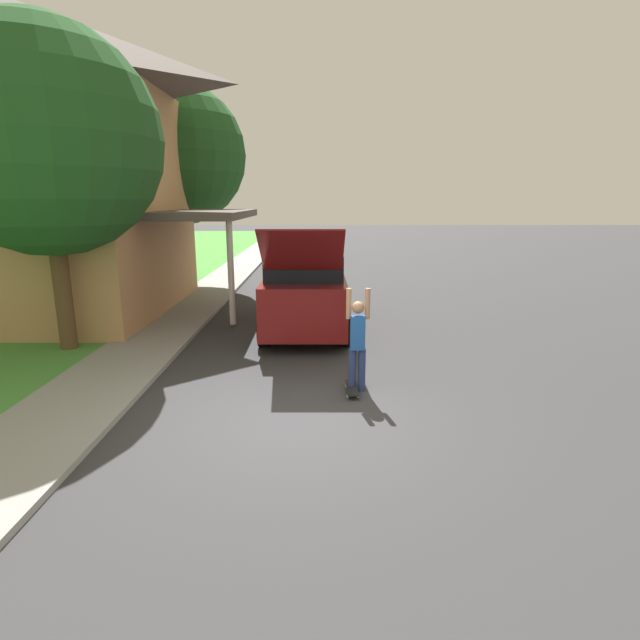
# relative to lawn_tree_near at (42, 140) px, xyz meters

# --- Properties ---
(ground_plane) EXTENTS (120.00, 120.00, 0.00)m
(ground_plane) POSITION_rel_lawn_tree_near_xyz_m (5.19, -3.60, -4.45)
(ground_plane) COLOR #333335
(lawn) EXTENTS (10.00, 80.00, 0.08)m
(lawn) POSITION_rel_lawn_tree_near_xyz_m (-2.81, 2.40, -4.41)
(lawn) COLOR #478E38
(lawn) RESTS_ON ground_plane
(sidewalk) EXTENTS (1.80, 80.00, 0.10)m
(sidewalk) POSITION_rel_lawn_tree_near_xyz_m (1.59, 2.40, -4.40)
(sidewalk) COLOR gray
(sidewalk) RESTS_ON ground_plane
(house) EXTENTS (11.28, 7.85, 8.55)m
(house) POSITION_rel_lawn_tree_near_xyz_m (-3.15, 3.94, 0.07)
(house) COLOR tan
(house) RESTS_ON lawn
(lawn_tree_near) EXTENTS (4.68, 4.68, 6.72)m
(lawn_tree_near) POSITION_rel_lawn_tree_near_xyz_m (0.00, 0.00, 0.00)
(lawn_tree_near) COLOR brown
(lawn_tree_near) RESTS_ON lawn
(lawn_tree_far) EXTENTS (5.04, 5.04, 7.32)m
(lawn_tree_far) POSITION_rel_lawn_tree_near_xyz_m (0.35, 8.38, 0.41)
(lawn_tree_far) COLOR brown
(lawn_tree_far) RESTS_ON lawn
(suv_parked) EXTENTS (2.08, 5.55, 2.76)m
(suv_parked) POSITION_rel_lawn_tree_near_xyz_m (5.21, 1.93, -3.34)
(suv_parked) COLOR maroon
(suv_parked) RESTS_ON ground_plane
(car_down_street) EXTENTS (1.95, 4.12, 1.39)m
(car_down_street) POSITION_rel_lawn_tree_near_xyz_m (4.57, 17.19, -3.79)
(car_down_street) COLOR navy
(car_down_street) RESTS_ON ground_plane
(skateboarder) EXTENTS (0.41, 0.21, 1.84)m
(skateboarder) POSITION_rel_lawn_tree_near_xyz_m (6.22, -2.35, -3.51)
(skateboarder) COLOR navy
(skateboarder) RESTS_ON ground_plane
(skateboard) EXTENTS (0.21, 0.78, 0.10)m
(skateboard) POSITION_rel_lawn_tree_near_xyz_m (6.13, -2.44, -4.37)
(skateboard) COLOR black
(skateboard) RESTS_ON ground_plane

